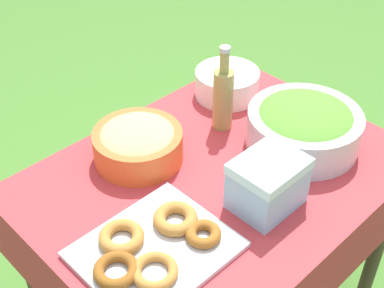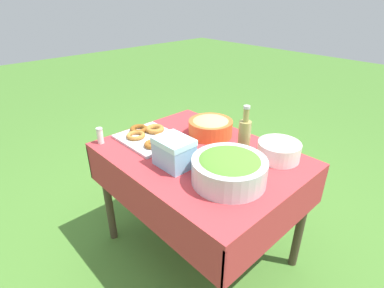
{
  "view_description": "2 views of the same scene",
  "coord_description": "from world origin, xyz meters",
  "px_view_note": "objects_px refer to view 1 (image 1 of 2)",
  "views": [
    {
      "loc": [
        -0.89,
        -0.8,
        1.79
      ],
      "look_at": [
        -0.05,
        0.06,
        0.84
      ],
      "focal_mm": 50.0,
      "sensor_mm": 36.0,
      "label": 1
    },
    {
      "loc": [
        1.03,
        -1.03,
        1.55
      ],
      "look_at": [
        -0.08,
        0.01,
        0.76
      ],
      "focal_mm": 28.0,
      "sensor_mm": 36.0,
      "label": 2
    }
  ],
  "objects_px": {
    "salad_bowl": "(304,126)",
    "olive_oil_bottle": "(223,97)",
    "donut_platter": "(154,247)",
    "plate_stack": "(227,84)",
    "pasta_bowl": "(138,143)",
    "cooler_box": "(267,183)"
  },
  "relations": [
    {
      "from": "pasta_bowl",
      "to": "olive_oil_bottle",
      "type": "height_order",
      "value": "olive_oil_bottle"
    },
    {
      "from": "salad_bowl",
      "to": "cooler_box",
      "type": "distance_m",
      "value": 0.3
    },
    {
      "from": "olive_oil_bottle",
      "to": "plate_stack",
      "type": "bearing_deg",
      "value": 38.06
    },
    {
      "from": "plate_stack",
      "to": "cooler_box",
      "type": "height_order",
      "value": "cooler_box"
    },
    {
      "from": "donut_platter",
      "to": "olive_oil_bottle",
      "type": "relative_size",
      "value": 1.31
    },
    {
      "from": "pasta_bowl",
      "to": "olive_oil_bottle",
      "type": "relative_size",
      "value": 0.93
    },
    {
      "from": "salad_bowl",
      "to": "plate_stack",
      "type": "relative_size",
      "value": 1.56
    },
    {
      "from": "pasta_bowl",
      "to": "salad_bowl",
      "type": "bearing_deg",
      "value": -36.64
    },
    {
      "from": "cooler_box",
      "to": "pasta_bowl",
      "type": "bearing_deg",
      "value": 107.11
    },
    {
      "from": "donut_platter",
      "to": "cooler_box",
      "type": "distance_m",
      "value": 0.35
    },
    {
      "from": "salad_bowl",
      "to": "olive_oil_bottle",
      "type": "relative_size",
      "value": 1.21
    },
    {
      "from": "donut_platter",
      "to": "plate_stack",
      "type": "xyz_separation_m",
      "value": [
        0.66,
        0.36,
        0.03
      ]
    },
    {
      "from": "donut_platter",
      "to": "plate_stack",
      "type": "distance_m",
      "value": 0.76
    },
    {
      "from": "pasta_bowl",
      "to": "cooler_box",
      "type": "bearing_deg",
      "value": -72.89
    },
    {
      "from": "pasta_bowl",
      "to": "plate_stack",
      "type": "xyz_separation_m",
      "value": [
        0.45,
        0.05,
        -0.01
      ]
    },
    {
      "from": "donut_platter",
      "to": "plate_stack",
      "type": "height_order",
      "value": "plate_stack"
    },
    {
      "from": "pasta_bowl",
      "to": "cooler_box",
      "type": "relative_size",
      "value": 1.43
    },
    {
      "from": "donut_platter",
      "to": "olive_oil_bottle",
      "type": "bearing_deg",
      "value": 25.75
    },
    {
      "from": "salad_bowl",
      "to": "pasta_bowl",
      "type": "height_order",
      "value": "salad_bowl"
    },
    {
      "from": "olive_oil_bottle",
      "to": "donut_platter",
      "type": "bearing_deg",
      "value": -154.25
    },
    {
      "from": "plate_stack",
      "to": "donut_platter",
      "type": "bearing_deg",
      "value": -151.23
    },
    {
      "from": "pasta_bowl",
      "to": "cooler_box",
      "type": "xyz_separation_m",
      "value": [
        0.12,
        -0.4,
        0.02
      ]
    }
  ]
}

